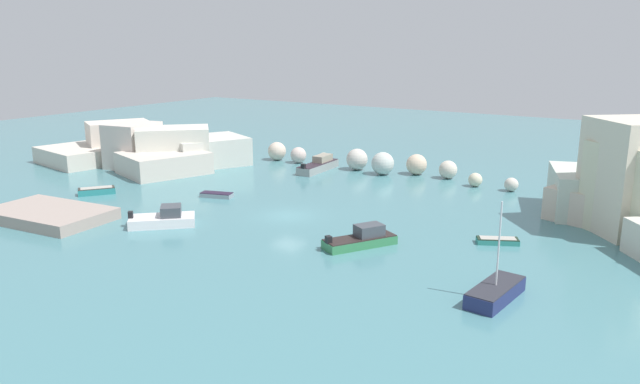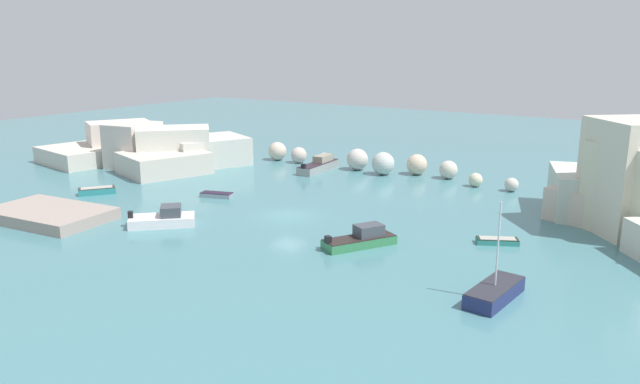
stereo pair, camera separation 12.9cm
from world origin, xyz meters
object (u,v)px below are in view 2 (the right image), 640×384
object	(u,v)px
stone_dock	(49,214)
moored_boat_4	(217,195)
moored_boat_6	(495,292)
moored_boat_3	(497,241)
moored_boat_5	(164,219)
moored_boat_1	(361,239)
moored_boat_0	(97,191)
moored_boat_2	(319,165)

from	to	relation	value
stone_dock	moored_boat_4	world-z (taller)	stone_dock
moored_boat_4	moored_boat_6	bearing A→B (deg)	-34.25
moored_boat_3	moored_boat_5	world-z (taller)	moored_boat_5
moored_boat_4	moored_boat_6	xyz separation A→B (m)	(28.33, -8.95, 0.24)
stone_dock	moored_boat_3	world-z (taller)	stone_dock
moored_boat_1	moored_boat_0	bearing A→B (deg)	120.83
moored_boat_2	moored_boat_6	size ratio (longest dim) A/B	1.19
moored_boat_4	moored_boat_1	bearing A→B (deg)	-32.14
moored_boat_1	moored_boat_5	size ratio (longest dim) A/B	1.03
moored_boat_3	moored_boat_5	distance (m)	24.95
moored_boat_4	moored_boat_0	bearing A→B (deg)	-169.89
moored_boat_3	moored_boat_6	size ratio (longest dim) A/B	0.54
stone_dock	moored_boat_3	bearing A→B (deg)	22.72
moored_boat_4	moored_boat_5	world-z (taller)	moored_boat_5
moored_boat_0	moored_boat_5	bearing A→B (deg)	110.04
stone_dock	moored_boat_4	bearing A→B (deg)	63.58
moored_boat_2	moored_boat_4	world-z (taller)	moored_boat_2
moored_boat_1	moored_boat_2	bearing A→B (deg)	69.62
moored_boat_5	moored_boat_0	bearing A→B (deg)	120.66
stone_dock	moored_boat_5	size ratio (longest dim) A/B	1.87
moored_boat_0	moored_boat_5	world-z (taller)	moored_boat_5
moored_boat_2	moored_boat_5	size ratio (longest dim) A/B	1.29
moored_boat_0	moored_boat_6	size ratio (longest dim) A/B	0.60
stone_dock	moored_boat_1	bearing A→B (deg)	17.96
moored_boat_0	moored_boat_5	distance (m)	13.23
moored_boat_6	moored_boat_5	bearing A→B (deg)	-84.13
moored_boat_4	moored_boat_3	bearing A→B (deg)	-15.27
moored_boat_5	moored_boat_4	bearing A→B (deg)	62.72
moored_boat_1	moored_boat_6	distance (m)	11.30
moored_boat_2	moored_boat_6	xyz separation A→B (m)	(26.86, -23.97, -0.14)
stone_dock	moored_boat_5	xyz separation A→B (m)	(8.84, 3.88, 0.07)
moored_boat_0	moored_boat_5	size ratio (longest dim) A/B	0.65
moored_boat_4	moored_boat_5	xyz separation A→B (m)	(2.52, -8.83, 0.31)
moored_boat_2	moored_boat_1	bearing A→B (deg)	-143.85
moored_boat_3	moored_boat_4	bearing A→B (deg)	154.80
moored_boat_5	moored_boat_6	size ratio (longest dim) A/B	0.92
moored_boat_6	stone_dock	bearing A→B (deg)	-77.66
moored_boat_1	moored_boat_3	distance (m)	9.60
moored_boat_1	moored_boat_2	xyz separation A→B (m)	(-16.30, 19.92, 0.08)
moored_boat_1	moored_boat_4	size ratio (longest dim) A/B	1.71
stone_dock	moored_boat_6	size ratio (longest dim) A/B	1.73
moored_boat_4	moored_boat_6	world-z (taller)	moored_boat_6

